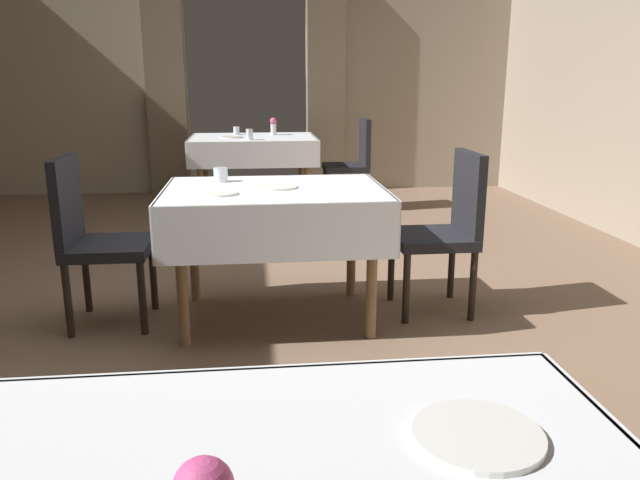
{
  "coord_description": "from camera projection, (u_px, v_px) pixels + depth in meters",
  "views": [
    {
      "loc": [
        0.04,
        -3.36,
        1.33
      ],
      "look_at": [
        0.47,
        0.62,
        0.28
      ],
      "focal_mm": 34.77,
      "sensor_mm": 36.0,
      "label": 1
    }
  ],
  "objects": [
    {
      "name": "flower_vase_far",
      "position": [
        273.0,
        126.0,
        6.47
      ],
      "size": [
        0.07,
        0.07,
        0.18
      ],
      "color": "silver",
      "rests_on": "dining_table_far"
    },
    {
      "name": "plate_far_d",
      "position": [
        231.0,
        137.0,
        6.19
      ],
      "size": [
        0.22,
        0.22,
        0.01
      ],
      "primitive_type": "cylinder",
      "color": "white",
      "rests_on": "dining_table_far"
    },
    {
      "name": "dining_table_mid",
      "position": [
        275.0,
        207.0,
        3.39
      ],
      "size": [
        1.2,
        0.9,
        0.75
      ],
      "color": "olive",
      "rests_on": "ground"
    },
    {
      "name": "ground",
      "position": [
        250.0,
        316.0,
        3.56
      ],
      "size": [
        10.08,
        10.08,
        0.0
      ],
      "primitive_type": "plane",
      "color": "#7A604C"
    },
    {
      "name": "dining_table_far",
      "position": [
        253.0,
        146.0,
        6.33
      ],
      "size": [
        1.27,
        1.01,
        0.75
      ],
      "color": "olive",
      "rests_on": "ground"
    },
    {
      "name": "wall_back",
      "position": [
        246.0,
        61.0,
        7.19
      ],
      "size": [
        6.4,
        0.27,
        3.0
      ],
      "color": "gray",
      "rests_on": "ground"
    },
    {
      "name": "glass_mid_a",
      "position": [
        221.0,
        175.0,
        3.55
      ],
      "size": [
        0.08,
        0.08,
        0.08
      ],
      "primitive_type": "cylinder",
      "color": "silver",
      "rests_on": "dining_table_mid"
    },
    {
      "name": "chair_far_right",
      "position": [
        353.0,
        160.0,
        6.37
      ],
      "size": [
        0.44,
        0.44,
        0.93
      ],
      "color": "black",
      "rests_on": "ground"
    },
    {
      "name": "plate_mid_c",
      "position": [
        220.0,
        193.0,
        3.18
      ],
      "size": [
        0.18,
        0.18,
        0.01
      ],
      "primitive_type": "cylinder",
      "color": "white",
      "rests_on": "dining_table_mid"
    },
    {
      "name": "glass_far_c",
      "position": [
        250.0,
        134.0,
        5.95
      ],
      "size": [
        0.07,
        0.07,
        0.11
      ],
      "primitive_type": "cylinder",
      "color": "silver",
      "rests_on": "dining_table_far"
    },
    {
      "name": "plate_near_c",
      "position": [
        478.0,
        435.0,
        1.03
      ],
      "size": [
        0.22,
        0.22,
        0.01
      ],
      "primitive_type": "cylinder",
      "color": "white",
      "rests_on": "dining_table_near"
    },
    {
      "name": "chair_mid_right",
      "position": [
        447.0,
        224.0,
        3.55
      ],
      "size": [
        0.44,
        0.44,
        0.93
      ],
      "color": "black",
      "rests_on": "ground"
    },
    {
      "name": "glass_far_b",
      "position": [
        236.0,
        131.0,
        6.54
      ],
      "size": [
        0.07,
        0.07,
        0.08
      ],
      "primitive_type": "cylinder",
      "color": "silver",
      "rests_on": "dining_table_far"
    },
    {
      "name": "chair_mid_left",
      "position": [
        93.0,
        233.0,
        3.34
      ],
      "size": [
        0.44,
        0.44,
        0.93
      ],
      "color": "black",
      "rests_on": "ground"
    },
    {
      "name": "plate_mid_b",
      "position": [
        276.0,
        187.0,
        3.37
      ],
      "size": [
        0.24,
        0.24,
        0.01
      ],
      "primitive_type": "cylinder",
      "color": "white",
      "rests_on": "dining_table_mid"
    }
  ]
}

